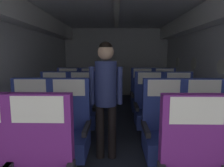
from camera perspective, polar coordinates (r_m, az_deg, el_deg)
name	(u,v)px	position (r m, az deg, el deg)	size (l,w,h in m)	color
ground	(116,135)	(3.50, 1.21, -15.02)	(3.74, 7.21, 0.02)	#2D3342
fuselage_shell	(116,40)	(3.51, 1.31, 12.87)	(3.62, 6.86, 2.32)	silver
seat_b_left_window	(29,132)	(2.59, -23.24, -12.98)	(0.51, 0.50, 1.10)	#38383D
seat_b_left_aisle	(69,132)	(2.43, -12.75, -13.86)	(0.51, 0.50, 1.10)	#38383D
seat_b_right_aisle	(205,133)	(2.59, 25.86, -13.17)	(0.51, 0.50, 1.10)	#38383D
seat_b_right_window	(164,133)	(2.43, 15.15, -13.97)	(0.51, 0.50, 1.10)	#38383D
seat_c_left_window	(54,110)	(3.41, -16.79, -7.51)	(0.51, 0.50, 1.10)	#38383D
seat_c_left_aisle	(82,110)	(3.31, -8.81, -7.69)	(0.51, 0.50, 1.10)	#38383D
seat_c_right_aisle	(179,111)	(3.41, 19.16, -7.59)	(0.51, 0.50, 1.10)	#38383D
seat_c_right_window	(149,110)	(3.32, 11.02, -7.73)	(0.51, 0.50, 1.10)	#38383D
seat_d_left_window	(68,97)	(4.32, -12.99, -4.01)	(0.51, 0.50, 1.10)	#38383D
seat_d_left_aisle	(90,98)	(4.21, -6.44, -4.17)	(0.51, 0.50, 1.10)	#38383D
seat_d_right_aisle	(165,98)	(4.32, 15.33, -4.09)	(0.51, 0.50, 1.10)	#38383D
seat_d_right_window	(142,98)	(4.22, 9.01, -4.19)	(0.51, 0.50, 1.10)	#38383D
flight_attendant	(106,89)	(2.49, -1.83, -1.56)	(0.43, 0.28, 1.55)	black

